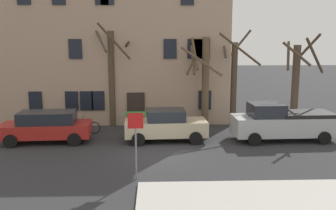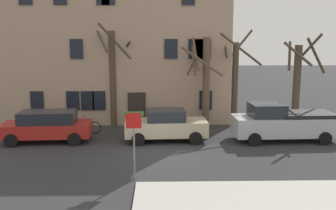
% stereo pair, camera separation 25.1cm
% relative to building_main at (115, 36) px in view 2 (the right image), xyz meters
% --- Properties ---
extents(ground_plane, '(120.00, 120.00, 0.00)m').
position_rel_building_main_xyz_m(ground_plane, '(2.99, -10.04, -5.57)').
color(ground_plane, '#2D2D30').
extents(building_main, '(15.77, 8.04, 11.02)m').
position_rel_building_main_xyz_m(building_main, '(0.00, 0.00, 0.00)').
color(building_main, tan).
rests_on(building_main, ground_plane).
extents(tree_bare_near, '(2.87, 2.79, 6.35)m').
position_rel_building_main_xyz_m(tree_bare_near, '(0.22, -3.72, -2.24)').
color(tree_bare_near, '#4C3D2D').
rests_on(tree_bare_near, ground_plane).
extents(tree_bare_mid, '(2.39, 2.82, 5.52)m').
position_rel_building_main_xyz_m(tree_bare_mid, '(5.82, -4.75, -2.56)').
color(tree_bare_mid, brown).
rests_on(tree_bare_mid, ground_plane).
extents(tree_bare_far, '(2.62, 2.60, 6.32)m').
position_rel_building_main_xyz_m(tree_bare_far, '(7.90, -3.49, -2.58)').
color(tree_bare_far, '#4C3D2D').
rests_on(tree_bare_far, ground_plane).
extents(tree_bare_end, '(2.78, 2.88, 5.74)m').
position_rel_building_main_xyz_m(tree_bare_end, '(11.51, -4.66, -2.67)').
color(tree_bare_end, '#4C3D2D').
rests_on(tree_bare_end, ground_plane).
extents(car_red_wagon, '(4.72, 2.22, 1.65)m').
position_rel_building_main_xyz_m(car_red_wagon, '(-2.84, -7.52, -4.70)').
color(car_red_wagon, '#AD231E').
rests_on(car_red_wagon, ground_plane).
extents(car_beige_sedan, '(4.42, 2.14, 1.70)m').
position_rel_building_main_xyz_m(car_beige_sedan, '(3.46, -7.47, -4.72)').
color(car_beige_sedan, '#C6B793').
rests_on(car_beige_sedan, ground_plane).
extents(pickup_truck_silver, '(5.47, 2.25, 2.03)m').
position_rel_building_main_xyz_m(pickup_truck_silver, '(9.74, -7.57, -4.59)').
color(pickup_truck_silver, '#B7BABF').
rests_on(pickup_truck_silver, ground_plane).
extents(street_sign_pole, '(0.76, 0.07, 2.69)m').
position_rel_building_main_xyz_m(street_sign_pole, '(2.14, -13.09, -3.68)').
color(street_sign_pole, slate).
rests_on(street_sign_pole, ground_plane).
extents(bicycle_leaning, '(1.68, 0.59, 1.03)m').
position_rel_building_main_xyz_m(bicycle_leaning, '(-1.10, -5.65, -5.20)').
color(bicycle_leaning, black).
rests_on(bicycle_leaning, ground_plane).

